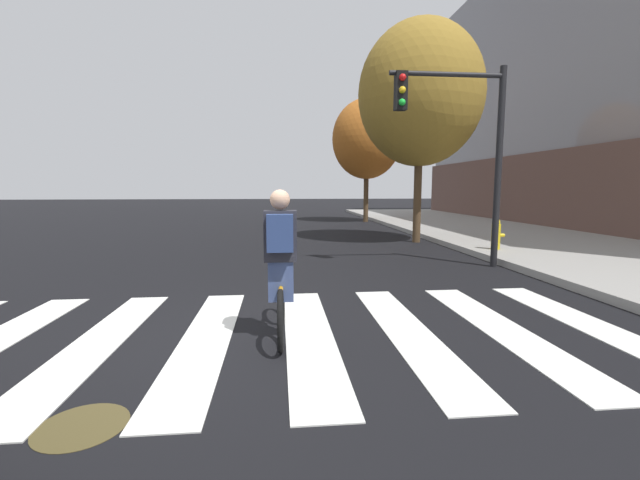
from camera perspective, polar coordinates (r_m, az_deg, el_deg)
ground_plane at (r=5.02m, az=-13.18°, el=-12.93°), size 120.00×120.00×0.00m
crosswalk_stripes at (r=4.98m, az=-8.43°, el=-12.90°), size 8.77×3.76×0.01m
manhole_cover at (r=3.71m, az=-29.80°, el=-21.19°), size 0.64×0.64×0.01m
cyclist at (r=4.72m, az=-5.38°, el=-3.44°), size 0.37×1.71×1.69m
traffic_light_near at (r=9.40m, az=18.89°, el=13.82°), size 2.47×0.28×4.20m
fire_hydrant at (r=11.49m, az=22.93°, el=0.71°), size 0.33×0.22×0.78m
street_tree_near at (r=13.70m, az=13.57°, el=18.80°), size 3.76×3.76×6.69m
street_tree_mid at (r=21.27m, az=6.41°, el=13.55°), size 3.41×3.41×6.06m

